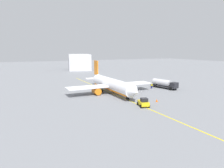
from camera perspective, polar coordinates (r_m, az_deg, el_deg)
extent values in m
plane|color=slate|center=(65.42, 0.00, -2.59)|extent=(400.00, 400.00, 0.00)
cylinder|color=white|center=(64.88, 0.00, -0.10)|extent=(23.74, 3.87, 3.77)
cube|color=orange|center=(65.06, 0.00, -1.00)|extent=(22.42, 3.19, 1.06)
cone|color=white|center=(53.61, 6.29, -2.20)|extent=(3.31, 3.63, 3.62)
cone|color=white|center=(77.32, -4.58, 1.71)|extent=(4.63, 3.22, 3.20)
cube|color=orange|center=(76.28, -4.43, 4.56)|extent=(3.20, 0.37, 5.20)
cube|color=white|center=(76.71, -4.39, 1.66)|extent=(2.44, 8.41, 0.24)
cube|color=white|center=(65.84, -0.39, -0.38)|extent=(4.92, 28.51, 0.36)
cylinder|color=orange|center=(67.79, 3.86, -1.18)|extent=(3.21, 2.11, 2.10)
cylinder|color=orange|center=(63.27, -4.30, -1.96)|extent=(3.21, 2.11, 2.10)
cylinder|color=#4C4C51|center=(56.71, 4.46, -3.32)|extent=(0.24, 0.24, 1.20)
cylinder|color=black|center=(56.84, 4.45, -3.91)|extent=(1.10, 0.40, 1.10)
cylinder|color=#4C4C51|center=(68.10, 1.21, -1.12)|extent=(0.24, 0.24, 1.20)
cylinder|color=black|center=(68.22, 1.21, -1.62)|extent=(1.10, 0.40, 1.10)
cylinder|color=#4C4C51|center=(65.89, -2.80, -1.49)|extent=(0.24, 0.24, 1.20)
cylinder|color=black|center=(66.01, -2.80, -2.01)|extent=(1.10, 0.40, 1.10)
cube|color=#2D2D33|center=(76.37, 14.00, -0.59)|extent=(10.43, 4.39, 0.30)
cube|color=#232328|center=(73.43, 16.86, -0.36)|extent=(2.42, 2.74, 2.00)
cube|color=black|center=(72.85, 17.45, -0.15)|extent=(0.54, 1.99, 0.90)
cylinder|color=silver|center=(76.53, 13.69, 0.43)|extent=(7.65, 3.66, 2.30)
cylinder|color=black|center=(74.85, 17.14, -1.05)|extent=(1.15, 0.55, 1.10)
cylinder|color=black|center=(72.86, 15.99, -1.27)|extent=(1.15, 0.55, 1.10)
cylinder|color=black|center=(78.95, 13.12, -0.34)|extent=(1.15, 0.55, 1.10)
cylinder|color=black|center=(77.07, 11.93, -0.54)|extent=(1.15, 0.55, 1.10)
cube|color=yellow|center=(50.92, 8.71, -5.24)|extent=(4.03, 2.96, 0.90)
cube|color=black|center=(50.24, 8.91, -4.38)|extent=(1.81, 1.94, 0.90)
cylinder|color=black|center=(51.94, 7.21, -5.42)|extent=(0.85, 0.52, 0.80)
cylinder|color=black|center=(52.53, 9.31, -5.30)|extent=(0.85, 0.52, 0.80)
cylinder|color=black|center=(49.55, 8.06, -6.17)|extent=(0.85, 0.52, 0.80)
cylinder|color=black|center=(50.16, 10.25, -6.04)|extent=(0.85, 0.52, 0.80)
cube|color=navy|center=(75.14, 10.95, -0.85)|extent=(0.53, 0.46, 0.85)
cube|color=yellow|center=(75.01, 10.97, -0.31)|extent=(0.62, 0.52, 0.60)
sphere|color=tan|center=(74.94, 10.98, 0.02)|extent=(0.24, 0.24, 0.24)
cone|color=#F2590F|center=(56.06, 12.33, -4.49)|extent=(0.65, 0.65, 0.73)
cube|color=silver|center=(145.42, -9.07, 6.06)|extent=(27.26, 19.70, 10.55)
cube|color=#4C515B|center=(145.29, -11.88, 5.35)|extent=(16.73, 4.29, 6.97)
cube|color=yellow|center=(65.42, 0.00, -2.59)|extent=(79.60, 0.65, 0.01)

